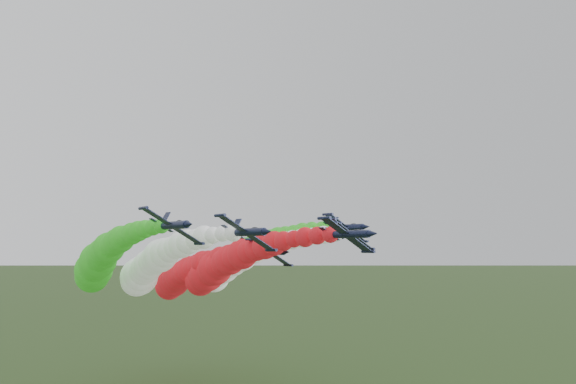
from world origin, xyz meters
name	(u,v)px	position (x,y,z in m)	size (l,w,h in m)	color
jet_lead	(221,267)	(4.60, 33.86, 31.81)	(17.09, 74.37, 17.16)	black
jet_inner_left	(150,267)	(-9.22, 41.22, 31.94)	(17.23, 74.51, 17.30)	black
jet_inner_right	(234,264)	(13.03, 42.50, 32.05)	(17.49, 74.78, 17.57)	black
jet_outer_left	(100,262)	(-18.57, 47.16, 32.95)	(17.24, 74.53, 17.32)	black
jet_outer_right	(240,257)	(18.81, 49.22, 33.69)	(17.07, 74.36, 17.15)	black
jet_trail	(183,276)	(8.13, 60.98, 28.59)	(17.32, 74.60, 17.39)	black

